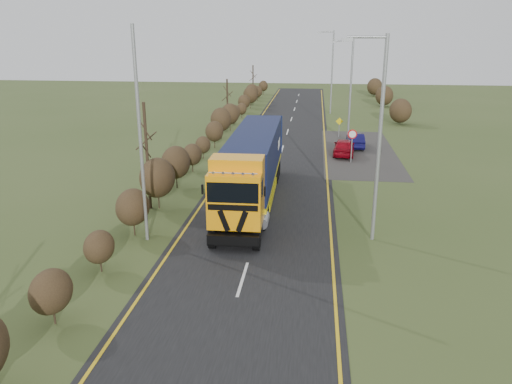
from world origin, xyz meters
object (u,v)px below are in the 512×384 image
at_px(car_red_hatchback, 344,147).
at_px(car_blue_sedan, 355,140).
at_px(speed_sign, 352,139).
at_px(lorry, 253,164).
at_px(streetlight_near, 377,132).

xyz_separation_m(car_red_hatchback, car_blue_sedan, (1.14, 3.08, -0.07)).
bearing_deg(car_red_hatchback, speed_sign, 105.35).
height_order(lorry, speed_sign, lorry).
bearing_deg(car_blue_sedan, lorry, 64.21).
bearing_deg(car_blue_sedan, streetlight_near, 86.29).
bearing_deg(car_blue_sedan, speed_sign, 81.04).
height_order(car_blue_sedan, streetlight_near, streetlight_near).
xyz_separation_m(lorry, speed_sign, (6.40, 10.38, -0.51)).
bearing_deg(speed_sign, lorry, -121.67).
height_order(car_red_hatchback, speed_sign, speed_sign).
height_order(car_red_hatchback, streetlight_near, streetlight_near).
xyz_separation_m(car_red_hatchback, streetlight_near, (0.39, -17.61, 4.60)).
distance_m(car_red_hatchback, car_blue_sedan, 3.28).
distance_m(lorry, streetlight_near, 8.52).
bearing_deg(car_red_hatchback, lorry, 69.95).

